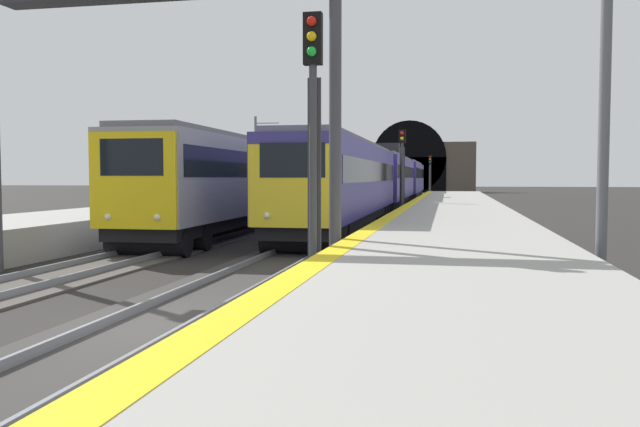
{
  "coord_description": "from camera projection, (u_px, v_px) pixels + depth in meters",
  "views": [
    {
      "loc": [
        -9.75,
        -4.72,
        2.45
      ],
      "look_at": [
        11.03,
        -0.49,
        1.26
      ],
      "focal_mm": 36.78,
      "sensor_mm": 36.0,
      "label": 1
    }
  ],
  "objects": [
    {
      "name": "platform_right",
      "position": [
        455.0,
        308.0,
        9.63
      ],
      "size": [
        112.0,
        4.96,
        1.04
      ],
      "primitive_type": "cube",
      "color": "#9E9B93",
      "rests_on": "ground_plane"
    },
    {
      "name": "tunnel_portal",
      "position": [
        409.0,
        167.0,
        106.83
      ],
      "size": [
        2.45,
        21.12,
        11.83
      ],
      "color": "#51473D",
      "rests_on": "ground_plane"
    },
    {
      "name": "track_main_line",
      "position": [
        155.0,
        326.0,
        10.61
      ],
      "size": [
        160.0,
        2.99,
        0.21
      ],
      "color": "#383533",
      "rests_on": "ground_plane"
    },
    {
      "name": "catenary_mast_near",
      "position": [
        256.0,
        159.0,
        57.36
      ],
      "size": [
        0.22,
        2.21,
        7.73
      ],
      "color": "#595B60",
      "rests_on": "ground_plane"
    },
    {
      "name": "platform_right_edge_strip",
      "position": [
        307.0,
        269.0,
        10.05
      ],
      "size": [
        112.0,
        0.5,
        0.01
      ],
      "primitive_type": "cube",
      "color": "yellow",
      "rests_on": "platform_right"
    },
    {
      "name": "railway_signal_far",
      "position": [
        430.0,
        172.0,
        80.83
      ],
      "size": [
        0.39,
        0.38,
        5.12
      ],
      "rotation": [
        0.0,
        0.0,
        3.14
      ],
      "color": "#38383D",
      "rests_on": "ground_plane"
    },
    {
      "name": "train_adjacent_platform",
      "position": [
        320.0,
        178.0,
        46.75
      ],
      "size": [
        56.95,
        3.25,
        5.02
      ],
      "rotation": [
        0.0,
        0.0,
        3.16
      ],
      "color": "gray",
      "rests_on": "ground_plane"
    },
    {
      "name": "catenary_mast_far",
      "position": [
        603.0,
        94.0,
        12.95
      ],
      "size": [
        0.22,
        2.26,
        7.97
      ],
      "color": "#595B60",
      "rests_on": "ground_plane"
    },
    {
      "name": "railway_signal_mid",
      "position": [
        402.0,
        167.0,
        36.74
      ],
      "size": [
        0.39,
        0.38,
        5.09
      ],
      "rotation": [
        0.0,
        0.0,
        3.14
      ],
      "color": "#38383D",
      "rests_on": "ground_plane"
    },
    {
      "name": "train_main_approaching",
      "position": [
        388.0,
        179.0,
        48.02
      ],
      "size": [
        58.69,
        3.02,
        4.9
      ],
      "rotation": [
        0.0,
        0.0,
        3.15
      ],
      "color": "navy",
      "rests_on": "ground_plane"
    },
    {
      "name": "ground_plane",
      "position": [
        155.0,
        328.0,
        10.61
      ],
      "size": [
        320.0,
        320.0,
        0.0
      ],
      "primitive_type": "plane",
      "color": "#282623"
    },
    {
      "name": "overhead_signal_gantry",
      "position": [
        154.0,
        41.0,
        15.61
      ],
      "size": [
        0.7,
        9.08,
        7.54
      ],
      "color": "#3F3F47",
      "rests_on": "ground_plane"
    },
    {
      "name": "railway_signal_near",
      "position": [
        313.0,
        127.0,
        13.39
      ],
      "size": [
        0.39,
        0.38,
        5.78
      ],
      "rotation": [
        0.0,
        0.0,
        3.14
      ],
      "color": "#38383D",
      "rests_on": "ground_plane"
    }
  ]
}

